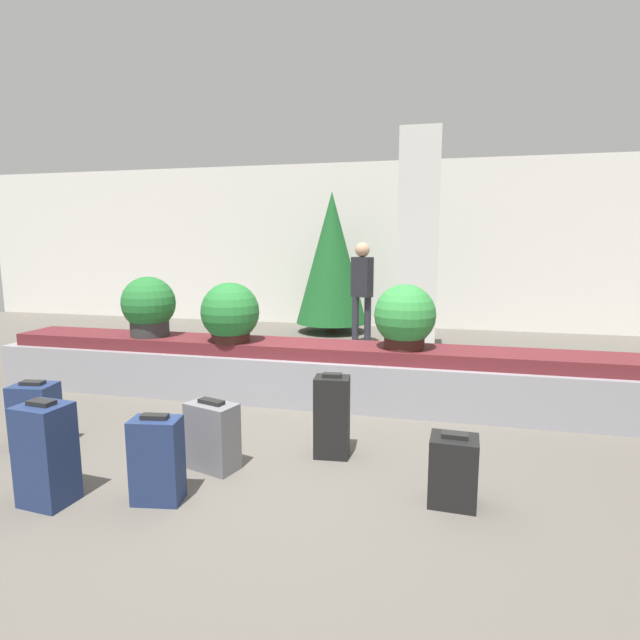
{
  "coord_description": "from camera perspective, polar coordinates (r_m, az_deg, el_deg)",
  "views": [
    {
      "loc": [
        1.18,
        -3.58,
        1.68
      ],
      "look_at": [
        0.0,
        1.41,
        0.87
      ],
      "focal_mm": 28.0,
      "sensor_mm": 36.0,
      "label": 1
    }
  ],
  "objects": [
    {
      "name": "suitcase_1",
      "position": [
        4.75,
        -29.74,
        -9.53
      ],
      "size": [
        0.36,
        0.29,
        0.57
      ],
      "rotation": [
        0.0,
        0.0,
        0.14
      ],
      "color": "navy",
      "rests_on": "ground_plane"
    },
    {
      "name": "suitcase_2",
      "position": [
        3.89,
        -12.18,
        -12.81
      ],
      "size": [
        0.42,
        0.32,
        0.53
      ],
      "rotation": [
        0.0,
        0.0,
        -0.3
      ],
      "color": "slate",
      "rests_on": "ground_plane"
    },
    {
      "name": "ground_plane",
      "position": [
        4.13,
        -4.67,
        -15.1
      ],
      "size": [
        18.0,
        18.0,
        0.0
      ],
      "primitive_type": "plane",
      "color": "#59544C"
    },
    {
      "name": "carousel",
      "position": [
        5.31,
        0.0,
        -6.14
      ],
      "size": [
        7.41,
        0.72,
        0.62
      ],
      "color": "gray",
      "rests_on": "ground_plane"
    },
    {
      "name": "traveler_0",
      "position": [
        8.03,
        4.81,
        4.05
      ],
      "size": [
        0.37,
        0.3,
        1.67
      ],
      "rotation": [
        0.0,
        0.0,
        -0.45
      ],
      "color": "#282833",
      "rests_on": "ground_plane"
    },
    {
      "name": "back_wall",
      "position": [
        9.96,
        6.58,
        8.45
      ],
      "size": [
        18.0,
        0.06,
        3.2
      ],
      "color": "silver",
      "rests_on": "ground_plane"
    },
    {
      "name": "decorated_tree",
      "position": [
        9.24,
        1.35,
        7.08
      ],
      "size": [
        1.31,
        1.31,
        2.58
      ],
      "color": "#4C331E",
      "rests_on": "ground_plane"
    },
    {
      "name": "suitcase_5",
      "position": [
        3.99,
        1.37,
        -10.96
      ],
      "size": [
        0.29,
        0.23,
        0.67
      ],
      "rotation": [
        0.0,
        0.0,
        0.09
      ],
      "color": "black",
      "rests_on": "ground_plane"
    },
    {
      "name": "suitcase_0",
      "position": [
        3.46,
        14.98,
        -16.25
      ],
      "size": [
        0.31,
        0.27,
        0.48
      ],
      "rotation": [
        0.0,
        0.0,
        -0.05
      ],
      "color": "black",
      "rests_on": "ground_plane"
    },
    {
      "name": "suitcase_4",
      "position": [
        3.52,
        -18.13,
        -14.96
      ],
      "size": [
        0.34,
        0.24,
        0.59
      ],
      "rotation": [
        0.0,
        0.0,
        0.15
      ],
      "color": "navy",
      "rests_on": "ground_plane"
    },
    {
      "name": "potted_plant_1",
      "position": [
        5.02,
        9.66,
        0.27
      ],
      "size": [
        0.61,
        0.61,
        0.65
      ],
      "color": "#381914",
      "rests_on": "carousel"
    },
    {
      "name": "potted_plant_0",
      "position": [
        5.39,
        -10.23,
        0.7
      ],
      "size": [
        0.62,
        0.62,
        0.63
      ],
      "color": "#381914",
      "rests_on": "carousel"
    },
    {
      "name": "pillar",
      "position": [
        7.24,
        11.13,
        8.15
      ],
      "size": [
        0.55,
        0.55,
        3.2
      ],
      "color": "silver",
      "rests_on": "ground_plane"
    },
    {
      "name": "suitcase_3",
      "position": [
        3.75,
        -28.83,
        -13.27
      ],
      "size": [
        0.33,
        0.28,
        0.69
      ],
      "rotation": [
        0.0,
        0.0,
        -0.1
      ],
      "color": "navy",
      "rests_on": "ground_plane"
    },
    {
      "name": "potted_plant_2",
      "position": [
        5.94,
        -18.99,
        1.45
      ],
      "size": [
        0.6,
        0.6,
        0.67
      ],
      "color": "#2D2D2D",
      "rests_on": "carousel"
    }
  ]
}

